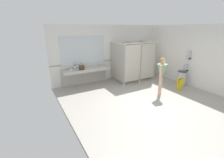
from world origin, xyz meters
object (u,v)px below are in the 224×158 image
at_px(person_standing, 162,72).
at_px(wet_floor_sign, 180,84).
at_px(paper_towel_dispenser_lower, 187,68).
at_px(paper_cup, 71,70).
at_px(handbag, 82,67).
at_px(paper_towel_dispenser_upper, 189,55).
at_px(trash_bin, 181,79).
at_px(soap_dispenser, 75,67).

height_order(person_standing, wet_floor_sign, person_standing).
distance_m(paper_towel_dispenser_lower, paper_cup, 5.53).
bearing_deg(handbag, wet_floor_sign, -35.77).
bearing_deg(handbag, paper_towel_dispenser_lower, -25.92).
bearing_deg(paper_towel_dispenser_upper, handbag, 153.61).
xyz_separation_m(trash_bin, handbag, (-4.21, 2.26, 0.58)).
distance_m(paper_towel_dispenser_lower, wet_floor_sign, 1.15).
height_order(soap_dispenser, wet_floor_sign, soap_dispenser).
bearing_deg(paper_towel_dispenser_lower, wet_floor_sign, -154.89).
xyz_separation_m(paper_towel_dispenser_lower, person_standing, (-2.08, -0.34, 0.14)).
relative_size(paper_towel_dispenser_upper, handbag, 1.23).
xyz_separation_m(person_standing, wet_floor_sign, (1.18, -0.08, -0.71)).
xyz_separation_m(person_standing, paper_cup, (-2.98, 2.58, -0.11)).
xyz_separation_m(paper_towel_dispenser_upper, person_standing, (-2.08, -0.29, -0.47)).
bearing_deg(soap_dispenser, wet_floor_sign, -37.10).
height_order(paper_towel_dispenser_lower, person_standing, person_standing).
relative_size(paper_towel_dispenser_lower, trash_bin, 0.53).
xyz_separation_m(trash_bin, paper_cup, (-4.70, 2.29, 0.52)).
distance_m(soap_dispenser, paper_cup, 0.39).
relative_size(paper_towel_dispenser_upper, trash_bin, 0.56).
height_order(paper_towel_dispenser_upper, soap_dispenser, paper_towel_dispenser_upper).
bearing_deg(paper_towel_dispenser_lower, paper_towel_dispenser_upper, -90.00).
bearing_deg(wet_floor_sign, person_standing, 176.10).
height_order(person_standing, soap_dispenser, person_standing).
relative_size(paper_towel_dispenser_lower, handbag, 1.17).
relative_size(trash_bin, paper_cup, 7.82).
distance_m(paper_towel_dispenser_upper, handbag, 5.12).
distance_m(paper_towel_dispenser_upper, trash_bin, 1.16).
relative_size(paper_towel_dispenser_upper, wet_floor_sign, 0.74).
xyz_separation_m(handbag, paper_cup, (-0.50, 0.03, -0.07)).
distance_m(trash_bin, handbag, 4.81).
xyz_separation_m(handbag, soap_dispenser, (-0.24, 0.31, -0.03)).
xyz_separation_m(paper_towel_dispenser_upper, paper_cup, (-5.06, 2.29, -0.59)).
bearing_deg(paper_towel_dispenser_lower, paper_cup, 156.09).
bearing_deg(wet_floor_sign, paper_cup, 147.37).
height_order(trash_bin, soap_dispenser, soap_dispenser).
bearing_deg(trash_bin, paper_cup, 154.06).
height_order(paper_towel_dispenser_lower, wet_floor_sign, paper_towel_dispenser_lower).
bearing_deg(soap_dispenser, paper_cup, -132.37).
height_order(soap_dispenser, paper_cup, soap_dispenser).
height_order(paper_towel_dispenser_lower, soap_dispenser, paper_towel_dispenser_lower).
xyz_separation_m(person_standing, soap_dispenser, (-2.72, 2.87, -0.08)).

